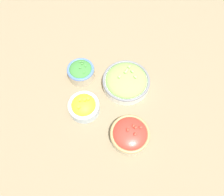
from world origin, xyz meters
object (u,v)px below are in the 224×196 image
at_px(bowl_broccoli, 81,71).
at_px(bowl_squash, 84,106).
at_px(bowl_lettuce, 126,81).
at_px(bowl_cherry_tomatoes, 130,134).

relative_size(bowl_broccoli, bowl_squash, 0.93).
height_order(bowl_broccoli, bowl_lettuce, bowl_broccoli).
distance_m(bowl_broccoli, bowl_lettuce, 0.20).
xyz_separation_m(bowl_cherry_tomatoes, bowl_lettuce, (0.12, -0.20, 0.00)).
xyz_separation_m(bowl_broccoli, bowl_lettuce, (-0.19, -0.06, -0.01)).
xyz_separation_m(bowl_cherry_tomatoes, bowl_broccoli, (0.32, -0.14, 0.01)).
bearing_deg(bowl_lettuce, bowl_cherry_tomatoes, 121.25).
height_order(bowl_cherry_tomatoes, bowl_broccoli, bowl_broccoli).
distance_m(bowl_cherry_tomatoes, bowl_lettuce, 0.24).
distance_m(bowl_cherry_tomatoes, bowl_squash, 0.22).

